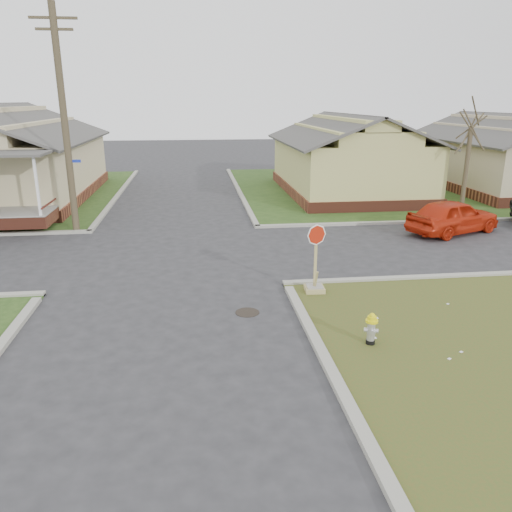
{
  "coord_description": "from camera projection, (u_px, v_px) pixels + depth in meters",
  "views": [
    {
      "loc": [
        0.95,
        -12.67,
        5.43
      ],
      "look_at": [
        2.62,
        1.0,
        1.1
      ],
      "focal_mm": 35.0,
      "sensor_mm": 36.0,
      "label": 1
    }
  ],
  "objects": [
    {
      "name": "manhole",
      "position": [
        247.0,
        312.0,
        13.29
      ],
      "size": [
        0.64,
        0.64,
        0.01
      ],
      "primitive_type": "cylinder",
      "color": "black",
      "rests_on": "ground"
    },
    {
      "name": "fire_hydrant",
      "position": [
        371.0,
        327.0,
        11.38
      ],
      "size": [
        0.28,
        0.28,
        0.76
      ],
      "rotation": [
        0.0,
        0.0,
        -0.36
      ],
      "color": "black",
      "rests_on": "ground"
    },
    {
      "name": "red_sedan",
      "position": [
        453.0,
        216.0,
        21.01
      ],
      "size": [
        4.6,
        3.2,
        1.46
      ],
      "primitive_type": "imported",
      "rotation": [
        0.0,
        0.0,
        1.96
      ],
      "color": "red",
      "rests_on": "ground"
    },
    {
      "name": "side_house_tan",
      "position": [
        505.0,
        154.0,
        30.8
      ],
      "size": [
        7.6,
        11.6,
        4.7
      ],
      "color": "brown",
      "rests_on": "ground"
    },
    {
      "name": "side_house_yellow",
      "position": [
        348.0,
        157.0,
        29.64
      ],
      "size": [
        7.6,
        11.6,
        4.7
      ],
      "color": "brown",
      "rests_on": "ground"
    },
    {
      "name": "curbs",
      "position": [
        172.0,
        255.0,
        18.25
      ],
      "size": [
        80.0,
        40.0,
        0.12
      ],
      "primitive_type": null,
      "color": "#9A998B",
      "rests_on": "ground"
    },
    {
      "name": "ground",
      "position": [
        165.0,
        309.0,
        13.51
      ],
      "size": [
        120.0,
        120.0,
        0.0
      ],
      "primitive_type": "plane",
      "color": "#2A2A2D",
      "rests_on": "ground"
    },
    {
      "name": "tree_mid_right",
      "position": [
        466.0,
        170.0,
        24.15
      ],
      "size": [
        0.22,
        0.22,
        4.2
      ],
      "primitive_type": "cylinder",
      "color": "#423726",
      "rests_on": "verge_far_right"
    },
    {
      "name": "stop_sign",
      "position": [
        315.0,
        277.0,
        14.52
      ],
      "size": [
        0.57,
        0.56,
        2.03
      ],
      "rotation": [
        0.0,
        0.0,
        -0.06
      ],
      "color": "tan",
      "rests_on": "ground"
    },
    {
      "name": "utility_pole",
      "position": [
        64.0,
        119.0,
        20.06
      ],
      "size": [
        1.8,
        0.28,
        9.0
      ],
      "color": "#423726",
      "rests_on": "ground"
    }
  ]
}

